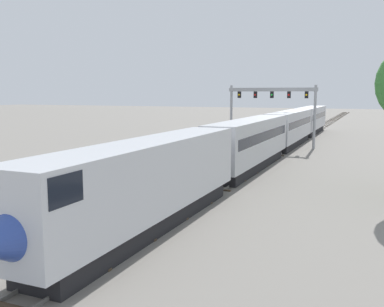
{
  "coord_description": "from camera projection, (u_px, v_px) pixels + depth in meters",
  "views": [
    {
      "loc": [
        13.13,
        -16.46,
        7.3
      ],
      "look_at": [
        1.0,
        12.0,
        3.0
      ],
      "focal_mm": 40.76,
      "sensor_mm": 36.0,
      "label": 1
    }
  ],
  "objects": [
    {
      "name": "ground_plane",
      "position": [
        76.0,
        245.0,
        21.1
      ],
      "size": [
        400.0,
        400.0,
        0.0
      ],
      "primitive_type": "plane",
      "color": "gray"
    },
    {
      "name": "stop_sign",
      "position": [
        32.0,
        175.0,
        29.18
      ],
      "size": [
        0.76,
        0.08,
        2.88
      ],
      "color": "gray",
      "rests_on": "ground"
    },
    {
      "name": "passenger_train",
      "position": [
        274.0,
        133.0,
        51.4
      ],
      "size": [
        3.04,
        81.88,
        4.8
      ],
      "color": "silver",
      "rests_on": "ground"
    },
    {
      "name": "track_main",
      "position": [
        306.0,
        135.0,
        74.98
      ],
      "size": [
        2.6,
        200.0,
        0.16
      ],
      "color": "slate",
      "rests_on": "ground"
    },
    {
      "name": "track_near",
      "position": [
        242.0,
        147.0,
        58.9
      ],
      "size": [
        2.6,
        160.0,
        0.16
      ],
      "color": "slate",
      "rests_on": "ground"
    },
    {
      "name": "signal_gantry",
      "position": [
        272.0,
        102.0,
        59.15
      ],
      "size": [
        12.1,
        0.49,
        8.37
      ],
      "color": "#999BA0",
      "rests_on": "ground"
    }
  ]
}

